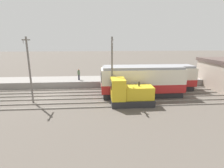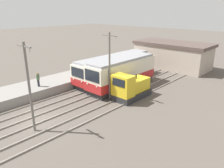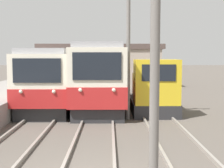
{
  "view_description": "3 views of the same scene",
  "coord_description": "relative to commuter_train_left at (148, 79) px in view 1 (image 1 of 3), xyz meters",
  "views": [
    {
      "loc": [
        21.51,
        6.67,
        6.99
      ],
      "look_at": [
        0.64,
        8.31,
        1.78
      ],
      "focal_mm": 28.0,
      "sensor_mm": 36.0,
      "label": 1
    },
    {
      "loc": [
        17.32,
        -8.39,
        9.65
      ],
      "look_at": [
        1.35,
        9.01,
        1.53
      ],
      "focal_mm": 35.0,
      "sensor_mm": 36.0,
      "label": 2
    },
    {
      "loc": [
        0.79,
        -7.28,
        3.19
      ],
      "look_at": [
        0.9,
        8.9,
        1.72
      ],
      "focal_mm": 50.0,
      "sensor_mm": 36.0,
      "label": 3
    }
  ],
  "objects": [
    {
      "name": "commuter_train_left",
      "position": [
        0.0,
        0.0,
        0.0
      ],
      "size": [
        2.84,
        13.33,
        3.56
      ],
      "color": "#28282B",
      "rests_on": "ground"
    },
    {
      "name": "ground_plane",
      "position": [
        2.6,
        -13.81,
        -1.66
      ],
      "size": [
        200.0,
        200.0,
        0.0
      ],
      "primitive_type": "plane",
      "color": "#564F47"
    },
    {
      "name": "platform_left",
      "position": [
        -3.65,
        -13.81,
        -1.15
      ],
      "size": [
        4.5,
        54.0,
        1.03
      ],
      "primitive_type": "cube",
      "color": "gray",
      "rests_on": "ground"
    },
    {
      "name": "catenary_mast_near",
      "position": [
        4.31,
        -14.77,
        2.38
      ],
      "size": [
        2.0,
        0.2,
        7.42
      ],
      "color": "slate",
      "rests_on": "ground"
    },
    {
      "name": "shunting_locomotive",
      "position": [
        5.8,
        -3.73,
        -0.45
      ],
      "size": [
        2.4,
        4.71,
        3.0
      ],
      "color": "#28282B",
      "rests_on": "ground"
    },
    {
      "name": "catenary_mast_mid",
      "position": [
        4.31,
        -5.59,
        2.38
      ],
      "size": [
        2.0,
        0.2,
        7.42
      ],
      "color": "slate",
      "rests_on": "ground"
    },
    {
      "name": "track_left",
      "position": [
        0.0,
        -13.81,
        -1.59
      ],
      "size": [
        1.54,
        60.0,
        0.14
      ],
      "color": "gray",
      "rests_on": "ground"
    },
    {
      "name": "person_on_platform",
      "position": [
        -2.82,
        -10.2,
        0.3
      ],
      "size": [
        0.38,
        0.38,
        1.72
      ],
      "color": "#282833",
      "rests_on": "platform_left"
    },
    {
      "name": "track_right",
      "position": [
        5.8,
        -13.81,
        -1.59
      ],
      "size": [
        1.54,
        60.0,
        0.14
      ],
      "color": "gray",
      "rests_on": "ground"
    },
    {
      "name": "commuter_train_center",
      "position": [
        2.8,
        -1.62,
        0.13
      ],
      "size": [
        2.84,
        10.53,
        3.86
      ],
      "color": "#28282B",
      "rests_on": "ground"
    },
    {
      "name": "track_center",
      "position": [
        2.8,
        -13.81,
        -1.59
      ],
      "size": [
        1.54,
        60.0,
        0.14
      ],
      "color": "gray",
      "rests_on": "ground"
    }
  ]
}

